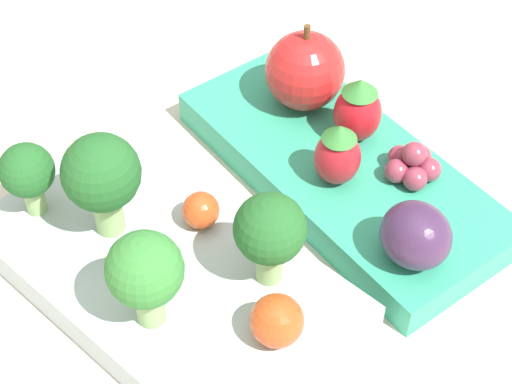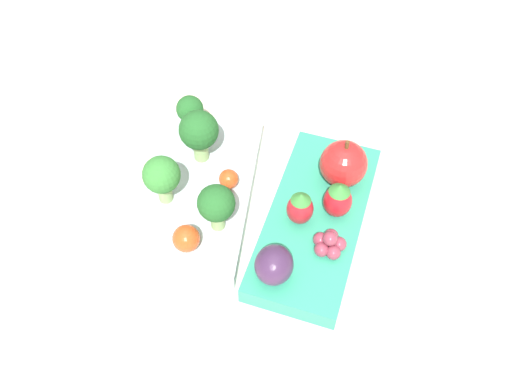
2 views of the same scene
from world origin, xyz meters
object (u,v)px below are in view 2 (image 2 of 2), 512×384
at_px(broccoli_floret_0, 190,110).
at_px(broccoli_floret_3, 199,132).
at_px(plum, 274,265).
at_px(grape_cluster, 329,243).
at_px(bento_box_fruit, 315,220).
at_px(bento_box_savoury, 199,189).
at_px(apple, 344,164).
at_px(strawberry_1, 338,199).
at_px(cherry_tomato_1, 229,179).
at_px(broccoli_floret_1, 216,204).
at_px(broccoli_floret_2, 162,176).
at_px(cherry_tomato_0, 186,238).
at_px(strawberry_0, 300,208).

distance_m(broccoli_floret_0, broccoli_floret_3, 0.05).
relative_size(plum, grape_cluster, 1.19).
bearing_deg(plum, bento_box_fruit, -16.47).
bearing_deg(plum, bento_box_savoury, 51.58).
xyz_separation_m(apple, grape_cluster, (-0.09, -0.01, -0.02)).
bearing_deg(strawberry_1, cherry_tomato_1, 88.90).
height_order(broccoli_floret_0, broccoli_floret_1, broccoli_floret_1).
xyz_separation_m(bento_box_fruit, plum, (-0.08, 0.02, 0.03)).
bearing_deg(apple, broccoli_floret_0, 82.11).
bearing_deg(apple, broccoli_floret_2, 114.44).
xyz_separation_m(broccoli_floret_2, cherry_tomato_0, (-0.05, -0.04, -0.02)).
relative_size(broccoli_floret_0, apple, 0.79).
distance_m(bento_box_fruit, cherry_tomato_1, 0.10).
distance_m(broccoli_floret_0, cherry_tomato_1, 0.09).
xyz_separation_m(bento_box_fruit, grape_cluster, (-0.04, -0.02, 0.02)).
bearing_deg(broccoli_floret_3, plum, -136.19).
bearing_deg(broccoli_floret_2, strawberry_1, -79.23).
distance_m(broccoli_floret_0, strawberry_1, 0.19).
bearing_deg(strawberry_1, broccoli_floret_3, 78.76).
height_order(bento_box_fruit, cherry_tomato_1, cherry_tomato_1).
bearing_deg(grape_cluster, strawberry_1, 2.39).
height_order(plum, grape_cluster, plum).
distance_m(cherry_tomato_1, grape_cluster, 0.12).
height_order(bento_box_fruit, broccoli_floret_1, broccoli_floret_1).
bearing_deg(bento_box_fruit, broccoli_floret_2, 99.06).
bearing_deg(cherry_tomato_0, apple, -45.58).
bearing_deg(apple, broccoli_floret_1, 131.43).
distance_m(bento_box_fruit, grape_cluster, 0.05).
height_order(bento_box_savoury, broccoli_floret_2, broccoli_floret_2).
distance_m(broccoli_floret_3, cherry_tomato_1, 0.06).
distance_m(bento_box_savoury, apple, 0.15).
relative_size(bento_box_savoury, bento_box_fruit, 1.02).
bearing_deg(cherry_tomato_1, broccoli_floret_2, 121.46).
distance_m(cherry_tomato_0, grape_cluster, 0.14).
bearing_deg(broccoli_floret_0, grape_cluster, -121.85).
bearing_deg(apple, plum, 163.63).
xyz_separation_m(bento_box_savoury, broccoli_floret_2, (-0.03, 0.02, 0.05)).
bearing_deg(broccoli_floret_2, cherry_tomato_1, -58.54).
bearing_deg(broccoli_floret_3, broccoli_floret_1, -150.29).
xyz_separation_m(broccoli_floret_1, strawberry_1, (0.05, -0.11, -0.01)).
bearing_deg(cherry_tomato_0, broccoli_floret_0, 18.44).
distance_m(apple, strawberry_0, 0.07).
bearing_deg(bento_box_fruit, grape_cluster, -150.91).
bearing_deg(bento_box_fruit, strawberry_1, -65.94).
height_order(bento_box_savoury, bento_box_fruit, same).
relative_size(broccoli_floret_3, plum, 1.63).
distance_m(bento_box_savoury, broccoli_floret_3, 0.06).
bearing_deg(cherry_tomato_0, broccoli_floret_1, -34.24).
bearing_deg(apple, strawberry_1, -175.75).
height_order(apple, plum, apple).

